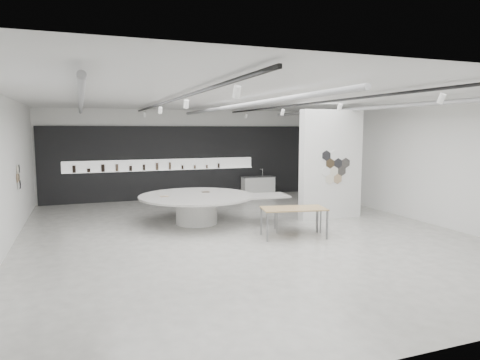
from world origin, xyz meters
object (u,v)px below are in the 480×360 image
object	(u,v)px
display_island	(199,205)
sample_table_stone	(297,210)
partition_column	(331,165)
sample_table_wood	(294,210)
kitchen_counter	(258,186)

from	to	relation	value
display_island	sample_table_stone	xyz separation A→B (m)	(2.43, -1.97, 0.03)
partition_column	sample_table_stone	world-z (taller)	partition_column
display_island	sample_table_wood	distance (m)	3.25
display_island	kitchen_counter	world-z (taller)	kitchen_counter
display_island	sample_table_wood	bearing A→B (deg)	-46.57
partition_column	display_island	bearing A→B (deg)	170.62
partition_column	display_island	world-z (taller)	partition_column
kitchen_counter	sample_table_stone	bearing A→B (deg)	-102.38
sample_table_wood	kitchen_counter	bearing A→B (deg)	74.49
display_island	sample_table_wood	size ratio (longest dim) A/B	2.53
display_island	sample_table_stone	size ratio (longest dim) A/B	3.23
partition_column	sample_table_stone	size ratio (longest dim) A/B	2.45
kitchen_counter	display_island	bearing A→B (deg)	-129.04
display_island	sample_table_stone	distance (m)	3.13
sample_table_wood	sample_table_stone	size ratio (longest dim) A/B	1.28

